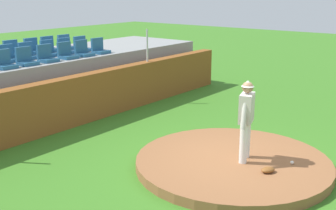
# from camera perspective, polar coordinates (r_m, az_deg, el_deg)

# --- Properties ---
(ground_plane) EXTENTS (60.00, 60.00, 0.00)m
(ground_plane) POSITION_cam_1_polar(r_m,az_deg,el_deg) (9.45, 8.57, -8.21)
(ground_plane) COLOR #3A7721
(pitchers_mound) EXTENTS (4.17, 4.17, 0.20)m
(pitchers_mound) POSITION_cam_1_polar(r_m,az_deg,el_deg) (9.41, 8.59, -7.65)
(pitchers_mound) COLOR brown
(pitchers_mound) RESTS_ON ground_plane
(pitcher) EXTENTS (0.77, 0.38, 1.73)m
(pitcher) POSITION_cam_1_polar(r_m,az_deg,el_deg) (9.02, 10.40, -1.28)
(pitcher) COLOR white
(pitcher) RESTS_ON pitchers_mound
(baseball) EXTENTS (0.07, 0.07, 0.07)m
(baseball) POSITION_cam_1_polar(r_m,az_deg,el_deg) (9.34, 16.20, -7.37)
(baseball) COLOR white
(baseball) RESTS_ON pitchers_mound
(fielding_glove) EXTENTS (0.36, 0.30, 0.11)m
(fielding_glove) POSITION_cam_1_polar(r_m,az_deg,el_deg) (8.81, 13.19, -8.41)
(fielding_glove) COLOR brown
(fielding_glove) RESTS_ON pitchers_mound
(brick_barrier) EXTENTS (13.57, 0.40, 1.39)m
(brick_barrier) POSITION_cam_1_polar(r_m,az_deg,el_deg) (12.32, -12.12, 0.63)
(brick_barrier) COLOR brown
(brick_barrier) RESTS_ON ground_plane
(fence_post_right) EXTENTS (0.06, 0.06, 1.07)m
(fence_post_right) POSITION_cam_1_polar(r_m,az_deg,el_deg) (14.24, -2.79, 7.94)
(fence_post_right) COLOR silver
(fence_post_right) RESTS_ON brick_barrier
(bleacher_platform) EXTENTS (13.45, 3.24, 1.67)m
(bleacher_platform) POSITION_cam_1_polar(r_m,az_deg,el_deg) (14.09, -18.20, 2.62)
(bleacher_platform) COLOR gray
(bleacher_platform) RESTS_ON ground_plane
(stadium_chair_1) EXTENTS (0.48, 0.44, 0.50)m
(stadium_chair_1) POSITION_cam_1_polar(r_m,az_deg,el_deg) (12.27, -20.99, 5.30)
(stadium_chair_1) COLOR #255A82
(stadium_chair_1) RESTS_ON bleacher_platform
(stadium_chair_2) EXTENTS (0.48, 0.44, 0.50)m
(stadium_chair_2) POSITION_cam_1_polar(r_m,az_deg,el_deg) (12.62, -18.40, 5.79)
(stadium_chair_2) COLOR #255A82
(stadium_chair_2) RESTS_ON bleacher_platform
(stadium_chair_3) EXTENTS (0.48, 0.44, 0.50)m
(stadium_chair_3) POSITION_cam_1_polar(r_m,az_deg,el_deg) (13.01, -15.87, 6.25)
(stadium_chair_3) COLOR #255A82
(stadium_chair_3) RESTS_ON bleacher_platform
(stadium_chair_4) EXTENTS (0.48, 0.44, 0.50)m
(stadium_chair_4) POSITION_cam_1_polar(r_m,az_deg,el_deg) (13.46, -13.38, 6.70)
(stadium_chair_4) COLOR #255A82
(stadium_chair_4) RESTS_ON bleacher_platform
(stadium_chair_5) EXTENTS (0.48, 0.44, 0.50)m
(stadium_chair_5) POSITION_cam_1_polar(r_m,az_deg,el_deg) (13.87, -11.23, 7.07)
(stadium_chair_5) COLOR #255A82
(stadium_chair_5) RESTS_ON bleacher_platform
(stadium_chair_6) EXTENTS (0.48, 0.44, 0.50)m
(stadium_chair_6) POSITION_cam_1_polar(r_m,az_deg,el_deg) (14.35, -9.12, 7.44)
(stadium_chair_6) COLOR #255A82
(stadium_chair_6) RESTS_ON bleacher_platform
(stadium_chair_9) EXTENTS (0.48, 0.44, 0.50)m
(stadium_chair_9) POSITION_cam_1_polar(r_m,az_deg,el_deg) (13.35, -20.53, 6.08)
(stadium_chair_9) COLOR #255A82
(stadium_chair_9) RESTS_ON bleacher_platform
(stadium_chair_10) EXTENTS (0.48, 0.44, 0.50)m
(stadium_chair_10) POSITION_cam_1_polar(r_m,az_deg,el_deg) (13.73, -18.16, 6.52)
(stadium_chair_10) COLOR #255A82
(stadium_chair_10) RESTS_ON bleacher_platform
(stadium_chair_11) EXTENTS (0.48, 0.44, 0.50)m
(stadium_chair_11) POSITION_cam_1_polar(r_m,az_deg,el_deg) (14.14, -15.55, 6.95)
(stadium_chair_11) COLOR #255A82
(stadium_chair_11) RESTS_ON bleacher_platform
(stadium_chair_12) EXTENTS (0.48, 0.44, 0.50)m
(stadium_chair_12) POSITION_cam_1_polar(r_m,az_deg,el_deg) (14.56, -13.44, 7.32)
(stadium_chair_12) COLOR #255A82
(stadium_chair_12) RESTS_ON bleacher_platform
(stadium_chair_13) EXTENTS (0.48, 0.44, 0.50)m
(stadium_chair_13) POSITION_cam_1_polar(r_m,az_deg,el_deg) (14.98, -11.42, 7.65)
(stadium_chair_13) COLOR #255A82
(stadium_chair_13) RESTS_ON bleacher_platform
(stadium_chair_17) EXTENTS (0.48, 0.44, 0.50)m
(stadium_chair_17) POSITION_cam_1_polar(r_m,az_deg,el_deg) (14.43, -19.99, 6.75)
(stadium_chair_17) COLOR #255A82
(stadium_chair_17) RESTS_ON bleacher_platform
(stadium_chair_18) EXTENTS (0.48, 0.44, 0.50)m
(stadium_chair_18) POSITION_cam_1_polar(r_m,az_deg,el_deg) (14.83, -17.57, 7.17)
(stadium_chair_18) COLOR #255A82
(stadium_chair_18) RESTS_ON bleacher_platform
(stadium_chair_19) EXTENTS (0.48, 0.44, 0.50)m
(stadium_chair_19) POSITION_cam_1_polar(r_m,az_deg,el_deg) (15.21, -15.55, 7.51)
(stadium_chair_19) COLOR #255A82
(stadium_chair_19) RESTS_ON bleacher_platform
(stadium_chair_20) EXTENTS (0.48, 0.44, 0.50)m
(stadium_chair_20) POSITION_cam_1_polar(r_m,az_deg,el_deg) (15.62, -13.47, 7.84)
(stadium_chair_20) COLOR #255A82
(stadium_chair_20) RESTS_ON bleacher_platform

